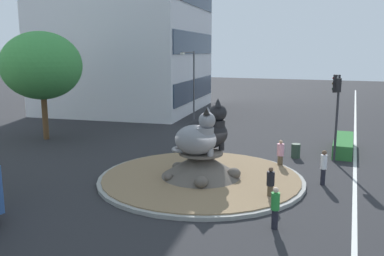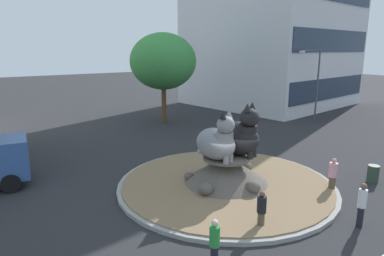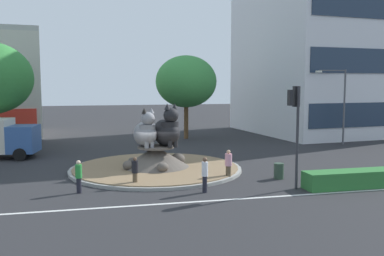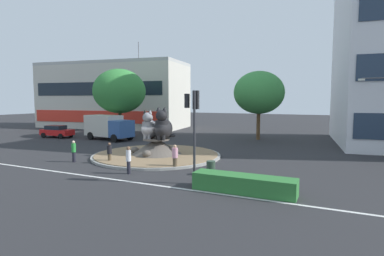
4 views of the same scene
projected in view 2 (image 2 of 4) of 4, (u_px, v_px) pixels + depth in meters
name	position (u px, v px, depth m)	size (l,w,h in m)	color
ground_plane	(226.00, 186.00, 16.80)	(160.00, 160.00, 0.00)	#28282B
roundabout_island	(226.00, 177.00, 16.69)	(10.69, 10.69, 1.53)	gray
cat_statue_grey	(218.00, 142.00, 15.84)	(1.76, 2.55, 2.43)	gray
cat_statue_black	(239.00, 136.00, 16.52)	(2.14, 2.99, 2.68)	black
second_tree_near_tower	(163.00, 61.00, 29.96)	(5.92, 5.92, 8.10)	brown
streetlight_arm	(315.00, 78.00, 31.56)	(2.83, 0.33, 6.62)	#4C4C51
pedestrian_black_shirt	(261.00, 210.00, 12.52)	(0.35, 0.35, 1.58)	brown
pedestrian_green_shirt	(215.00, 243.00, 10.33)	(0.33, 0.33, 1.65)	black
pedestrian_pink_shirt	(333.00, 175.00, 15.86)	(0.40, 0.40, 1.70)	brown
pedestrian_white_shirt	(362.00, 204.00, 12.72)	(0.31, 0.31, 1.79)	black
litter_bin	(373.00, 174.00, 17.18)	(0.56, 0.56, 0.90)	#2D4233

